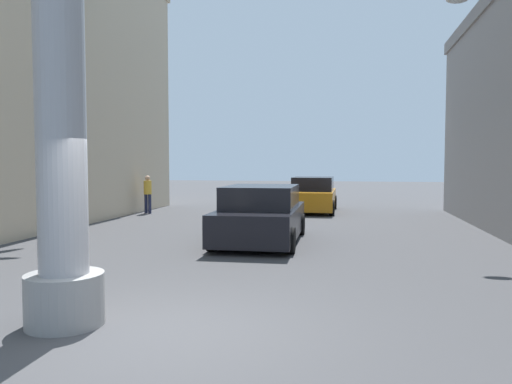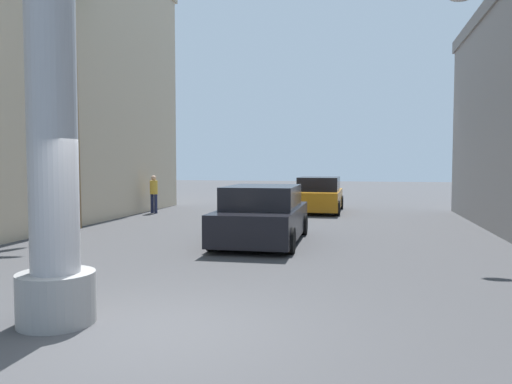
% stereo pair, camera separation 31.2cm
% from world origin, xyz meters
% --- Properties ---
extents(ground_plane, '(89.00, 89.00, 0.00)m').
position_xyz_m(ground_plane, '(0.00, 10.00, 0.00)').
color(ground_plane, '#424244').
extents(car_lead, '(2.24, 4.70, 1.56)m').
position_xyz_m(car_lead, '(-0.14, 7.50, 0.74)').
color(car_lead, black).
rests_on(car_lead, ground).
extents(car_far, '(2.01, 4.44, 1.56)m').
position_xyz_m(car_far, '(0.64, 16.51, 0.74)').
color(car_far, black).
rests_on(car_far, ground).
extents(palm_tree_mid_left, '(2.86, 2.82, 8.88)m').
position_xyz_m(palm_tree_mid_left, '(-6.78, 9.02, 5.49)').
color(palm_tree_mid_left, brown).
rests_on(palm_tree_mid_left, ground).
extents(pedestrian_far_left, '(0.42, 0.42, 1.65)m').
position_xyz_m(pedestrian_far_left, '(-6.33, 14.30, 0.96)').
color(pedestrian_far_left, '#1E233F').
rests_on(pedestrian_far_left, ground).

